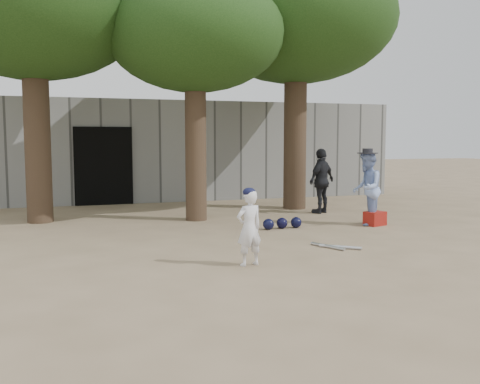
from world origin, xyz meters
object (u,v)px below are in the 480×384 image
object	(u,v)px
spectator_dark	(322,181)
red_bag	(375,218)
spectator_blue	(367,189)
boy_player	(249,228)

from	to	relation	value
spectator_dark	red_bag	size ratio (longest dim) A/B	3.86
red_bag	spectator_dark	bearing A→B (deg)	95.86
spectator_blue	spectator_dark	bearing A→B (deg)	-144.35
spectator_dark	boy_player	bearing A→B (deg)	23.19
spectator_blue	red_bag	size ratio (longest dim) A/B	3.78
boy_player	red_bag	world-z (taller)	boy_player
spectator_blue	red_bag	distance (m)	0.67
spectator_blue	spectator_dark	distance (m)	1.99
boy_player	spectator_dark	world-z (taller)	spectator_dark
red_bag	boy_player	bearing A→B (deg)	-145.36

